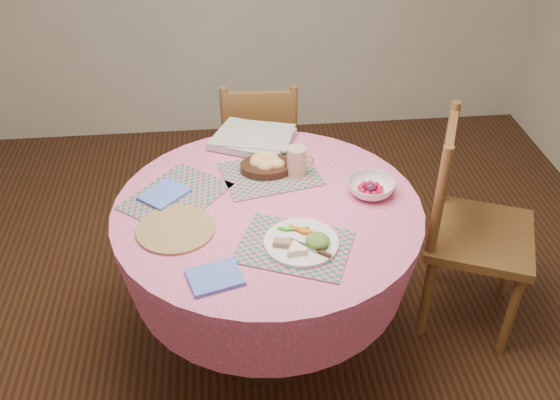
{
  "coord_description": "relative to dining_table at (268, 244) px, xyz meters",
  "views": [
    {
      "loc": [
        -0.15,
        -1.99,
        2.22
      ],
      "look_at": [
        0.05,
        0.0,
        0.78
      ],
      "focal_mm": 40.0,
      "sensor_mm": 36.0,
      "label": 1
    }
  ],
  "objects": [
    {
      "name": "fruit_bowl",
      "position": [
        0.43,
        0.05,
        0.22
      ],
      "size": [
        0.24,
        0.24,
        0.06
      ],
      "rotation": [
        0.0,
        0.0,
        -0.31
      ],
      "color": "white",
      "rests_on": "dining_table"
    },
    {
      "name": "newspaper_stack",
      "position": [
        -0.02,
        0.5,
        0.22
      ],
      "size": [
        0.42,
        0.39,
        0.04
      ],
      "rotation": [
        0.0,
        0.0,
        -0.44
      ],
      "color": "silver",
      "rests_on": "dining_table"
    },
    {
      "name": "napkin_near",
      "position": [
        -0.21,
        -0.4,
        0.2
      ],
      "size": [
        0.21,
        0.18,
        0.01
      ],
      "primitive_type": "cube",
      "rotation": [
        0.0,
        0.0,
        0.28
      ],
      "color": "#5471DA",
      "rests_on": "dining_table"
    },
    {
      "name": "placemat_back",
      "position": [
        0.03,
        0.23,
        0.2
      ],
      "size": [
        0.46,
        0.38,
        0.01
      ],
      "primitive_type": "cube",
      "rotation": [
        0.0,
        0.0,
        0.22
      ],
      "color": "#14705B",
      "rests_on": "dining_table"
    },
    {
      "name": "placemat_left",
      "position": [
        -0.36,
        0.11,
        0.2
      ],
      "size": [
        0.49,
        0.5,
        0.01
      ],
      "primitive_type": "cube",
      "rotation": [
        0.0,
        0.0,
        0.89
      ],
      "color": "#14705B",
      "rests_on": "dining_table"
    },
    {
      "name": "chair_right",
      "position": [
        0.89,
        0.08,
        -0.03
      ],
      "size": [
        0.59,
        0.61,
        1.01
      ],
      "rotation": [
        0.0,
        0.0,
        1.17
      ],
      "color": "brown",
      "rests_on": "ground"
    },
    {
      "name": "bread_bowl",
      "position": [
        0.02,
        0.26,
        0.23
      ],
      "size": [
        0.23,
        0.23,
        0.08
      ],
      "color": "black",
      "rests_on": "placemat_back"
    },
    {
      "name": "placemat_front",
      "position": [
        0.08,
        -0.26,
        0.2
      ],
      "size": [
        0.48,
        0.43,
        0.01
      ],
      "primitive_type": "cube",
      "rotation": [
        0.0,
        0.0,
        -0.39
      ],
      "color": "#14705B",
      "rests_on": "dining_table"
    },
    {
      "name": "ground",
      "position": [
        0.0,
        0.0,
        -0.56
      ],
      "size": [
        4.0,
        4.0,
        0.0
      ],
      "primitive_type": "plane",
      "color": "#331C0F",
      "rests_on": "ground"
    },
    {
      "name": "dining_table",
      "position": [
        0.0,
        0.0,
        0.0
      ],
      "size": [
        1.24,
        1.24,
        0.75
      ],
      "color": "pink",
      "rests_on": "ground"
    },
    {
      "name": "napkin_far",
      "position": [
        -0.41,
        0.11,
        0.21
      ],
      "size": [
        0.22,
        0.23,
        0.01
      ],
      "primitive_type": "cube",
      "rotation": [
        0.0,
        0.0,
        0.83
      ],
      "color": "#5471DA",
      "rests_on": "placemat_left"
    },
    {
      "name": "wicker_trivet",
      "position": [
        -0.36,
        -0.11,
        0.2
      ],
      "size": [
        0.3,
        0.3,
        0.01
      ],
      "primitive_type": "cylinder",
      "color": "#976441",
      "rests_on": "dining_table"
    },
    {
      "name": "dinner_plate",
      "position": [
        0.11,
        -0.25,
        0.22
      ],
      "size": [
        0.28,
        0.28,
        0.05
      ],
      "rotation": [
        0.0,
        0.0,
        -0.25
      ],
      "color": "white",
      "rests_on": "placemat_front"
    },
    {
      "name": "latte_mug",
      "position": [
        0.14,
        0.21,
        0.27
      ],
      "size": [
        0.12,
        0.08,
        0.13
      ],
      "color": "tan",
      "rests_on": "placemat_back"
    },
    {
      "name": "chair_back",
      "position": [
        0.03,
        0.9,
        -0.08
      ],
      "size": [
        0.44,
        0.43,
        0.91
      ],
      "rotation": [
        0.0,
        0.0,
        3.08
      ],
      "color": "brown",
      "rests_on": "ground"
    }
  ]
}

